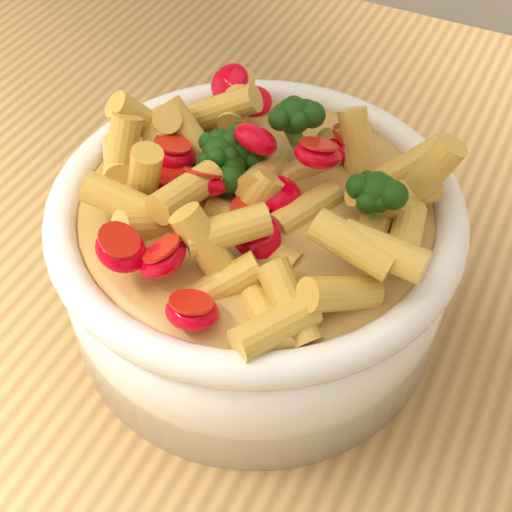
% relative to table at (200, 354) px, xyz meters
% --- Properties ---
extents(table, '(1.20, 0.80, 0.90)m').
position_rel_table_xyz_m(table, '(0.00, 0.00, 0.00)').
color(table, tan).
rests_on(table, ground).
extents(serving_bowl, '(0.24, 0.24, 0.10)m').
position_rel_table_xyz_m(serving_bowl, '(0.05, -0.01, 0.15)').
color(serving_bowl, white).
rests_on(serving_bowl, table).
extents(pasta_salad, '(0.19, 0.19, 0.04)m').
position_rel_table_xyz_m(pasta_salad, '(0.05, -0.01, 0.22)').
color(pasta_salad, '#F0C04B').
rests_on(pasta_salad, serving_bowl).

